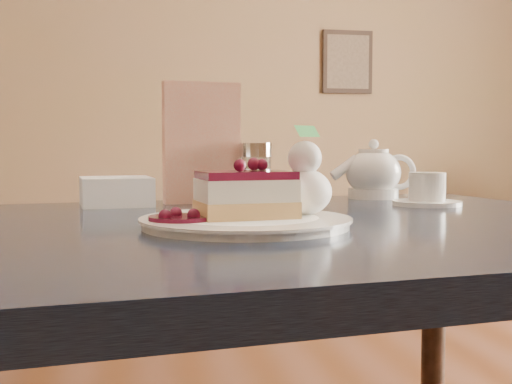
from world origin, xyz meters
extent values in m
cube|color=#89674D|center=(0.00, 5.00, 1.50)|extent=(8.00, 0.02, 3.00)
cube|color=black|center=(1.80, 4.97, 1.60)|extent=(0.45, 0.03, 0.55)
cube|color=#18253C|center=(0.07, 0.35, 0.73)|extent=(1.28, 0.94, 0.04)
cylinder|color=#351F16|center=(0.56, 0.76, 0.35)|extent=(0.05, 0.05, 0.71)
cylinder|color=white|center=(0.07, 0.31, 0.75)|extent=(0.26, 0.26, 0.01)
cube|color=#E5B97A|center=(0.07, 0.31, 0.77)|extent=(0.13, 0.10, 0.02)
cube|color=silver|center=(0.07, 0.31, 0.80)|extent=(0.13, 0.10, 0.03)
cube|color=#470523|center=(0.07, 0.31, 0.81)|extent=(0.12, 0.09, 0.01)
ellipsoid|color=white|center=(0.16, 0.33, 0.79)|extent=(0.07, 0.07, 0.06)
cylinder|color=#470523|center=(-0.01, 0.29, 0.76)|extent=(0.08, 0.08, 0.01)
cylinder|color=white|center=(0.44, 0.55, 0.75)|extent=(0.12, 0.12, 0.01)
cylinder|color=white|center=(0.44, 0.55, 0.78)|extent=(0.06, 0.06, 0.05)
ellipsoid|color=white|center=(0.40, 0.72, 0.79)|extent=(0.11, 0.11, 0.09)
cylinder|color=white|center=(0.40, 0.72, 0.85)|extent=(0.06, 0.06, 0.01)
cylinder|color=white|center=(0.33, 0.72, 0.79)|extent=(0.06, 0.02, 0.05)
cube|color=beige|center=(0.06, 0.67, 0.86)|extent=(0.14, 0.05, 0.22)
cylinder|color=white|center=(0.15, 0.65, 0.79)|extent=(0.06, 0.06, 0.08)
cylinder|color=silver|center=(0.15, 0.65, 0.84)|extent=(0.06, 0.06, 0.02)
cube|color=white|center=(-0.10, 0.65, 0.77)|extent=(0.13, 0.13, 0.05)
camera|label=1|loc=(-0.07, -0.49, 0.85)|focal=45.00mm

